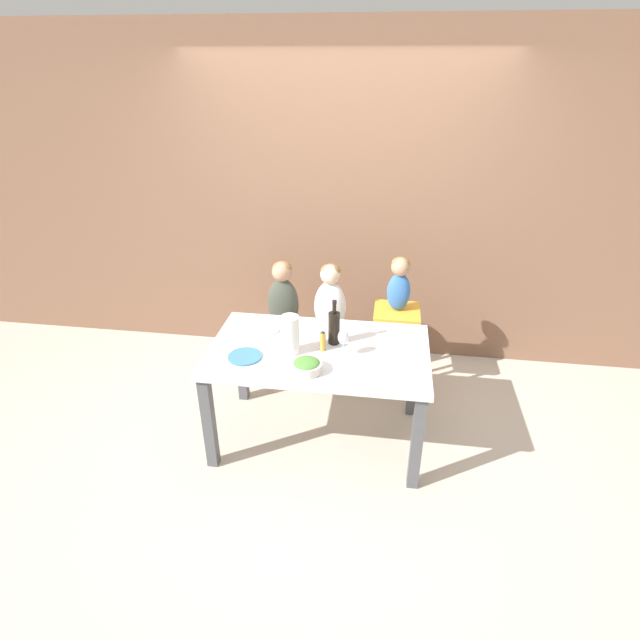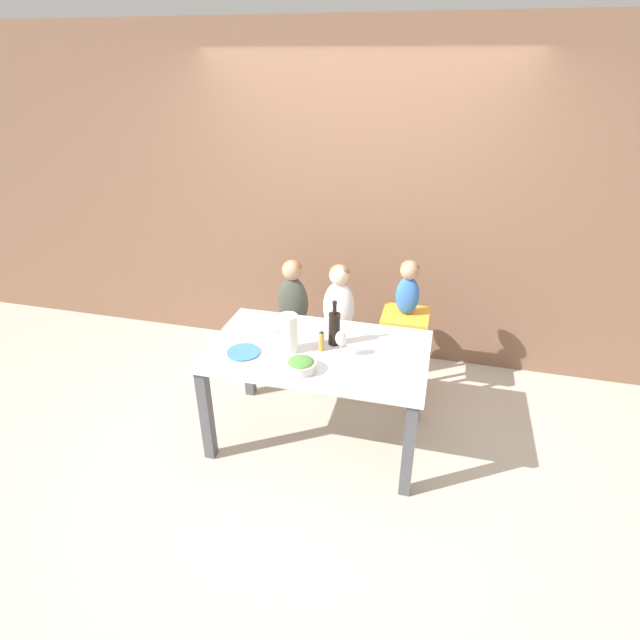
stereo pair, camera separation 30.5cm
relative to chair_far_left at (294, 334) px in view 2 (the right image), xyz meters
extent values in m
plane|color=#BCB2A3|center=(0.39, -0.71, -0.40)|extent=(14.00, 14.00, 0.00)
cube|color=brown|center=(0.39, 0.59, 0.95)|extent=(10.00, 0.06, 2.70)
cube|color=silver|center=(0.39, -0.71, 0.32)|extent=(1.44, 0.86, 0.03)
cube|color=#4C4C51|center=(-0.27, -1.08, -0.05)|extent=(0.07, 0.07, 0.70)
cube|color=#4C4C51|center=(1.05, -1.08, -0.05)|extent=(0.07, 0.07, 0.70)
cube|color=#4C4C51|center=(-0.27, -0.34, -0.05)|extent=(0.07, 0.07, 0.70)
cube|color=#4C4C51|center=(1.05, -0.34, -0.05)|extent=(0.07, 0.07, 0.70)
cylinder|color=silver|center=(-0.15, -0.15, -0.19)|extent=(0.04, 0.04, 0.43)
cylinder|color=silver|center=(0.15, -0.15, -0.19)|extent=(0.04, 0.04, 0.43)
cylinder|color=silver|center=(-0.15, 0.15, -0.19)|extent=(0.04, 0.04, 0.43)
cylinder|color=silver|center=(0.15, 0.15, -0.19)|extent=(0.04, 0.04, 0.43)
cube|color=tan|center=(0.00, 0.00, 0.05)|extent=(0.41, 0.41, 0.05)
cylinder|color=silver|center=(0.22, -0.15, -0.19)|extent=(0.04, 0.04, 0.43)
cylinder|color=silver|center=(0.53, -0.15, -0.19)|extent=(0.04, 0.04, 0.43)
cylinder|color=silver|center=(0.22, 0.15, -0.19)|extent=(0.04, 0.04, 0.43)
cylinder|color=silver|center=(0.53, 0.15, -0.19)|extent=(0.04, 0.04, 0.43)
cube|color=tan|center=(0.37, 0.00, 0.05)|extent=(0.41, 0.41, 0.05)
cylinder|color=silver|center=(0.77, -0.13, -0.07)|extent=(0.04, 0.04, 0.65)
cylinder|color=silver|center=(1.02, -0.13, -0.07)|extent=(0.04, 0.04, 0.65)
cylinder|color=silver|center=(0.77, 0.13, -0.07)|extent=(0.04, 0.04, 0.65)
cylinder|color=silver|center=(1.02, 0.13, -0.07)|extent=(0.04, 0.04, 0.65)
cube|color=gold|center=(0.90, 0.00, 0.28)|extent=(0.35, 0.35, 0.05)
ellipsoid|color=#3D4238|center=(0.00, 0.00, 0.29)|extent=(0.25, 0.15, 0.43)
sphere|color=tan|center=(0.00, 0.00, 0.57)|extent=(0.15, 0.15, 0.15)
ellipsoid|color=olive|center=(0.00, 0.01, 0.59)|extent=(0.15, 0.15, 0.11)
ellipsoid|color=silver|center=(0.37, 0.00, 0.29)|extent=(0.25, 0.15, 0.43)
sphere|color=beige|center=(0.37, 0.00, 0.57)|extent=(0.15, 0.15, 0.15)
ellipsoid|color=olive|center=(0.37, 0.01, 0.59)|extent=(0.15, 0.15, 0.11)
ellipsoid|color=#3366B2|center=(0.90, 0.00, 0.45)|extent=(0.17, 0.10, 0.30)
sphere|color=tan|center=(0.90, 0.00, 0.66)|extent=(0.14, 0.14, 0.14)
ellipsoid|color=olive|center=(0.90, 0.01, 0.68)|extent=(0.14, 0.13, 0.10)
cylinder|color=black|center=(0.48, -0.62, 0.45)|extent=(0.08, 0.08, 0.22)
cylinder|color=black|center=(0.48, -0.62, 0.60)|extent=(0.03, 0.03, 0.09)
cylinder|color=black|center=(0.48, -0.62, 0.64)|extent=(0.03, 0.03, 0.02)
cylinder|color=white|center=(0.22, -0.78, 0.46)|extent=(0.12, 0.12, 0.26)
cylinder|color=white|center=(0.55, -0.77, 0.34)|extent=(0.06, 0.06, 0.00)
cylinder|color=white|center=(0.55, -0.77, 0.38)|extent=(0.01, 0.01, 0.08)
ellipsoid|color=white|center=(0.55, -0.77, 0.47)|extent=(0.07, 0.07, 0.10)
cylinder|color=silver|center=(0.35, -0.98, 0.37)|extent=(0.19, 0.19, 0.06)
ellipsoid|color=#4C8438|center=(0.35, -0.98, 0.40)|extent=(0.16, 0.16, 0.04)
cylinder|color=teal|center=(-0.06, -0.88, 0.34)|extent=(0.22, 0.22, 0.01)
cylinder|color=silver|center=(-0.02, -0.49, 0.34)|extent=(0.22, 0.22, 0.01)
cylinder|color=#BC8E33|center=(0.42, -0.72, 0.40)|extent=(0.04, 0.04, 0.13)
cone|color=black|center=(0.42, -0.72, 0.47)|extent=(0.03, 0.03, 0.02)
camera|label=1|loc=(0.80, -3.47, 2.03)|focal=28.00mm
camera|label=2|loc=(1.10, -3.41, 2.03)|focal=28.00mm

